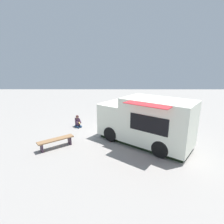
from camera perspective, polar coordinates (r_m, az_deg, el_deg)
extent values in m
plane|color=gray|center=(11.52, 1.52, -6.53)|extent=(40.00, 40.00, 0.00)
cube|color=silver|center=(9.38, 14.40, -3.05)|extent=(3.78, 4.07, 2.35)
cube|color=silver|center=(10.65, 1.68, -1.86)|extent=(2.48, 2.40, 1.82)
cube|color=black|center=(11.00, -1.44, 0.42)|extent=(1.31, 1.01, 0.69)
cube|color=black|center=(8.44, 11.65, -3.93)|extent=(1.21, 1.57, 0.82)
cube|color=red|center=(7.92, 11.11, 2.31)|extent=(1.78, 2.06, 0.03)
cube|color=black|center=(10.14, 9.92, -9.20)|extent=(4.23, 4.83, 0.23)
cylinder|color=black|center=(11.48, 5.15, -4.40)|extent=(0.69, 0.80, 0.84)
cylinder|color=black|center=(10.10, -0.46, -7.18)|extent=(0.69, 0.80, 0.84)
cylinder|color=black|center=(10.32, 19.34, -7.59)|extent=(0.69, 0.80, 0.84)
cylinder|color=black|center=(8.75, 15.41, -11.49)|extent=(0.69, 0.80, 0.84)
ellipsoid|color=navy|center=(12.72, -11.07, -4.42)|extent=(0.68, 0.66, 0.10)
cube|color=navy|center=(12.50, -11.12, -4.73)|extent=(0.36, 0.29, 0.11)
cube|color=navy|center=(12.58, -10.28, -4.56)|extent=(0.36, 0.29, 0.11)
cube|color=#392335|center=(12.62, -11.14, -3.11)|extent=(0.43, 0.39, 0.51)
sphere|color=#A27E50|center=(12.51, -11.22, -1.58)|extent=(0.20, 0.20, 0.20)
sphere|color=#462625|center=(12.51, -11.22, -1.47)|extent=(0.21, 0.21, 0.21)
cube|color=#392335|center=(12.43, -11.37, -3.07)|extent=(0.33, 0.27, 0.27)
cube|color=#392335|center=(12.52, -10.42, -2.89)|extent=(0.33, 0.27, 0.27)
cylinder|color=#D8B157|center=(12.35, -10.56, -3.51)|extent=(0.35, 0.22, 0.08)
cube|color=red|center=(12.34, -10.56, -3.44)|extent=(0.28, 0.16, 0.02)
cylinder|color=#AC8147|center=(14.02, 12.02, -1.98)|extent=(0.44, 0.44, 0.40)
torus|color=#A9804E|center=(13.96, 12.07, -1.26)|extent=(0.46, 0.46, 0.04)
ellipsoid|color=#2F6B3C|center=(13.92, 12.11, -0.55)|extent=(0.44, 0.44, 0.37)
sphere|color=#E03689|center=(13.74, 11.87, -0.58)|extent=(0.08, 0.08, 0.08)
sphere|color=#F133A1|center=(13.91, 12.84, -0.37)|extent=(0.08, 0.08, 0.08)
sphere|color=#DE3B88|center=(13.98, 11.44, -0.30)|extent=(0.06, 0.06, 0.06)
sphere|color=#F04D9A|center=(13.97, 11.45, -0.25)|extent=(0.09, 0.09, 0.09)
sphere|color=#EC3C97|center=(14.03, 11.61, -0.25)|extent=(0.07, 0.07, 0.07)
sphere|color=#DE3795|center=(13.87, 12.71, -0.18)|extent=(0.06, 0.06, 0.06)
cylinder|color=silver|center=(14.30, 0.91, -1.44)|extent=(0.43, 0.43, 0.33)
torus|color=silver|center=(14.26, 0.91, -0.87)|extent=(0.46, 0.46, 0.04)
ellipsoid|color=#28792C|center=(14.20, 0.91, -0.04)|extent=(0.53, 0.53, 0.45)
sphere|color=#CC2D4B|center=(14.01, 0.55, 0.19)|extent=(0.07, 0.07, 0.07)
sphere|color=red|center=(13.99, 0.66, -0.16)|extent=(0.09, 0.09, 0.09)
sphere|color=#E63A40|center=(14.16, 0.04, 0.12)|extent=(0.08, 0.08, 0.08)
sphere|color=#E82E43|center=(14.09, 0.35, 0.41)|extent=(0.06, 0.06, 0.06)
sphere|color=#E13E32|center=(14.02, 1.41, 0.05)|extent=(0.07, 0.07, 0.07)
cube|color=olive|center=(9.75, -17.77, -8.48)|extent=(1.45, 1.74, 0.06)
cube|color=#392635|center=(9.67, -21.89, -10.72)|extent=(0.32, 0.27, 0.44)
cube|color=#392635|center=(10.08, -13.61, -8.91)|extent=(0.32, 0.27, 0.44)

